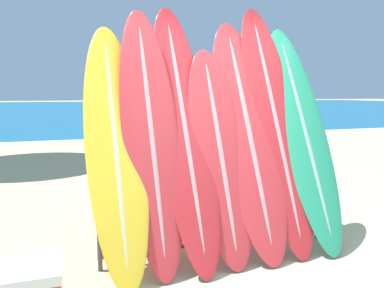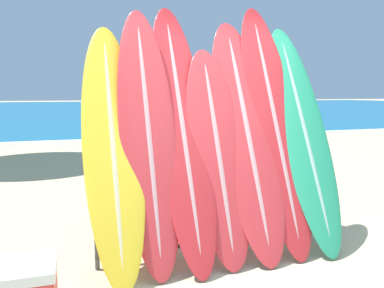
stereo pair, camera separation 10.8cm
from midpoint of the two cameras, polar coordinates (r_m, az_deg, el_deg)
The scene contains 11 objects.
ocean_water at distance 41.67m, azimuth -15.51°, elevation 5.38°, with size 120.00×60.00×0.01m.
surfboard_rack at distance 3.52m, azimuth 4.88°, elevation -8.86°, with size 2.25×0.04×0.92m.
surfboard_slot_0 at distance 3.23m, azimuth -11.09°, elevation 0.02°, with size 0.50×1.24×2.15m.
surfboard_slot_1 at distance 3.28m, azimuth -5.78°, elevation 1.64°, with size 0.51×1.08×2.31m.
surfboard_slot_2 at distance 3.40m, azimuth -0.64°, elevation 2.53°, with size 0.51×1.29×2.38m.
surfboard_slot_3 at distance 3.42m, azimuth 4.79°, elevation -1.20°, with size 0.54×0.93×1.94m.
surfboard_slot_4 at distance 3.61m, azimuth 9.17°, elevation 1.64°, with size 0.60×1.15×2.25m.
surfboard_slot_5 at distance 3.78m, azimuth 13.24°, elevation 3.18°, with size 0.54×1.17×2.43m.
surfboard_slot_6 at distance 3.91m, azimuth 17.35°, elevation 1.66°, with size 0.53×1.17×2.22m.
person_near_water at distance 9.44m, azimuth -4.26°, elevation 3.87°, with size 0.26×0.21×1.59m.
person_mid_beach at distance 7.55m, azimuth -0.38°, elevation 3.49°, with size 0.23×0.29×1.73m.
Camera 2 is at (-1.51, -2.36, 1.50)m, focal length 35.00 mm.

